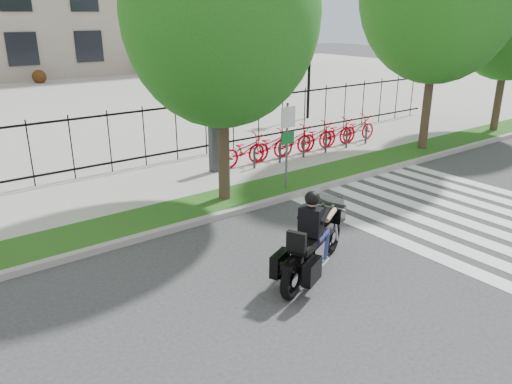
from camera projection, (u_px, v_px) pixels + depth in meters
ground at (347, 276)px, 10.06m from camera, size 120.00×120.00×0.00m
curb at (232, 212)px, 13.11m from camera, size 60.00×0.20×0.15m
grass_verge at (214, 203)px, 13.75m from camera, size 60.00×1.50×0.15m
sidewalk at (171, 180)px, 15.62m from camera, size 60.00×3.50×0.15m
plaza at (27, 104)px, 28.79m from camera, size 80.00×34.00×0.10m
crosswalk_stripes at (477, 220)px, 12.81m from camera, size 5.70×8.00×0.01m
iron_fence at (144, 136)px, 16.57m from camera, size 30.00×0.06×2.00m
lamp_post_right at (310, 53)px, 23.66m from camera, size 1.06×0.70×4.25m
street_tree_1 at (220, 12)px, 12.27m from camera, size 4.98×4.98×7.75m
street_tree_3 at (512, 13)px, 20.40m from camera, size 4.74×4.74×7.60m
bike_share_station at (305, 139)px, 18.30m from camera, size 7.85×0.88×1.50m
sign_pole_regulatory at (287, 135)px, 14.21m from camera, size 0.50×0.09×2.50m
motorcycle_rider at (314, 241)px, 9.93m from camera, size 2.68×1.53×2.21m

